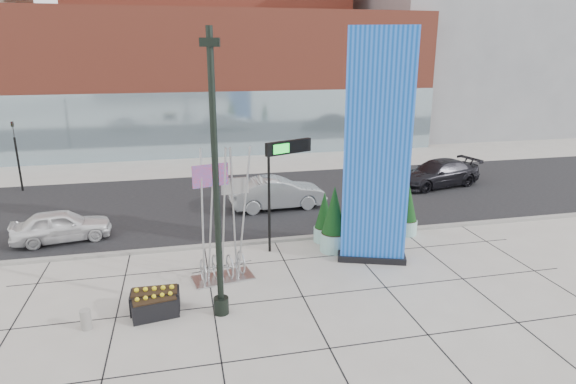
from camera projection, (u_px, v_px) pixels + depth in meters
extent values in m
plane|color=#9E9991|center=(268.00, 286.00, 16.92)|extent=(160.00, 160.00, 0.00)
cube|color=black|center=(235.00, 202.00, 26.27)|extent=(80.00, 12.00, 0.02)
cube|color=gray|center=(251.00, 242.00, 20.64)|extent=(80.00, 0.30, 0.12)
cube|color=#A1412E|center=(222.00, 81.00, 40.84)|extent=(34.00, 10.00, 11.00)
cube|color=#8CA5B2|center=(229.00, 124.00, 37.19)|extent=(34.00, 0.60, 5.00)
cube|color=slate|center=(458.00, 40.00, 49.80)|extent=(20.00, 18.00, 18.00)
cube|color=#0C4BB7|center=(377.00, 150.00, 17.97)|extent=(2.63, 1.74, 8.81)
cube|color=black|center=(371.00, 255.00, 19.17)|extent=(2.88, 1.99, 0.24)
cylinder|color=black|center=(216.00, 182.00, 13.97)|extent=(0.19, 0.19, 8.61)
cylinder|color=black|center=(221.00, 305.00, 15.11)|extent=(0.47, 0.47, 0.54)
cube|color=black|center=(210.00, 42.00, 12.88)|extent=(0.58, 0.35, 0.24)
cube|color=#B0B2B5|center=(223.00, 278.00, 17.49)|extent=(2.31, 1.45, 0.06)
cylinder|color=#B0B2B5|center=(201.00, 218.00, 16.49)|extent=(0.08, 0.08, 4.87)
cylinder|color=#B0B2B5|center=(212.00, 214.00, 16.89)|extent=(0.08, 0.08, 4.87)
cylinder|color=#B0B2B5|center=(224.00, 216.00, 16.74)|extent=(0.08, 0.08, 4.87)
cylinder|color=#B0B2B5|center=(235.00, 212.00, 17.11)|extent=(0.08, 0.08, 4.87)
cylinder|color=#B0B2B5|center=(244.00, 216.00, 16.75)|extent=(0.08, 0.08, 4.87)
torus|color=#B0B2B5|center=(202.00, 270.00, 17.13)|extent=(0.23, 0.88, 0.89)
torus|color=#B0B2B5|center=(216.00, 266.00, 17.41)|extent=(0.23, 0.88, 0.89)
torus|color=#B0B2B5|center=(230.00, 267.00, 17.33)|extent=(0.23, 0.88, 0.89)
torus|color=#B0B2B5|center=(242.00, 264.00, 17.62)|extent=(0.23, 0.88, 0.89)
cube|color=red|center=(210.00, 175.00, 16.34)|extent=(1.24, 0.39, 0.78)
cube|color=#B0B2B5|center=(236.00, 187.00, 16.75)|extent=(0.98, 0.13, 0.58)
cylinder|color=gray|center=(86.00, 319.00, 14.25)|extent=(0.32, 0.32, 0.62)
cylinder|color=black|center=(269.00, 200.00, 19.23)|extent=(0.11, 0.11, 4.48)
cube|color=black|center=(293.00, 149.00, 18.86)|extent=(2.04, 1.01, 0.53)
cube|color=#19D833|center=(283.00, 150.00, 18.66)|extent=(0.70, 0.31, 0.37)
cylinder|color=#9CD2CB|center=(406.00, 227.00, 21.67)|extent=(0.92, 0.92, 0.65)
cylinder|color=black|center=(407.00, 220.00, 21.58)|extent=(0.85, 0.85, 0.06)
cone|color=black|center=(408.00, 203.00, 21.34)|extent=(0.83, 0.83, 1.66)
cylinder|color=#9CD2CB|center=(333.00, 242.00, 19.84)|extent=(1.11, 1.11, 0.78)
cylinder|color=black|center=(334.00, 233.00, 19.73)|extent=(1.02, 1.02, 0.07)
cone|color=black|center=(334.00, 210.00, 19.45)|extent=(1.00, 1.00, 2.01)
cylinder|color=#9CD2CB|center=(324.00, 234.00, 20.85)|extent=(0.89, 0.89, 0.63)
cylinder|color=black|center=(324.00, 227.00, 20.76)|extent=(0.82, 0.82, 0.05)
cone|color=black|center=(324.00, 210.00, 20.54)|extent=(0.80, 0.80, 1.61)
cube|color=black|center=(155.00, 301.00, 15.28)|extent=(1.52, 0.78, 0.65)
cube|color=black|center=(154.00, 291.00, 15.18)|extent=(1.41, 0.67, 0.06)
cube|color=black|center=(155.00, 308.00, 14.91)|extent=(1.49, 0.92, 0.60)
cube|color=black|center=(154.00, 299.00, 14.82)|extent=(1.37, 0.81, 0.06)
imported|color=white|center=(62.00, 226.00, 20.77)|extent=(4.24, 2.25, 1.37)
imported|color=#9C9FA3|center=(277.00, 193.00, 25.07)|extent=(5.04, 2.03, 1.63)
imported|color=black|center=(438.00, 174.00, 29.18)|extent=(5.82, 3.37, 1.59)
cylinder|color=black|center=(19.00, 164.00, 27.97)|extent=(0.12, 0.12, 3.20)
imported|color=black|center=(13.00, 129.00, 27.39)|extent=(0.15, 0.18, 0.90)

